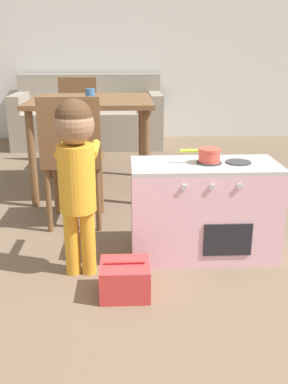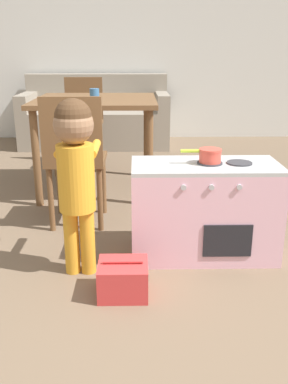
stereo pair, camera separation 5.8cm
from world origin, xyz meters
name	(u,v)px [view 1 (the left image)]	position (x,y,z in m)	size (l,w,h in m)	color
ground_plane	(168,344)	(0.00, 0.00, 0.00)	(16.00, 16.00, 0.00)	brown
wall_back	(137,33)	(0.00, 4.22, 1.30)	(10.00, 0.06, 2.60)	silver
play_kitchen	(203,209)	(0.27, 0.80, 0.27)	(0.80, 0.39, 0.54)	#EAB2C6
toy_pot	(209,154)	(0.29, 0.80, 0.58)	(0.22, 0.12, 0.07)	#E04C3D
child_figure	(76,163)	(-0.40, 0.60, 0.59)	(0.21, 0.36, 0.90)	gold
toy_basket	(125,279)	(-0.17, 0.38, 0.08)	(0.23, 0.21, 0.18)	#D13838
dining_table	(92,112)	(-0.42, 1.99, 0.64)	(0.94, 0.89, 0.75)	brown
dining_chair_near	(73,158)	(-0.49, 1.23, 0.46)	(0.37, 0.37, 0.85)	brown
dining_chair_far	(78,119)	(-0.62, 2.78, 0.46)	(0.37, 0.37, 0.85)	brown
couch	(89,119)	(-0.59, 3.80, 0.30)	(1.73, 0.80, 0.82)	gray
cup_on_table	(90,94)	(-0.42, 1.94, 0.79)	(0.07, 0.07, 0.08)	teal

